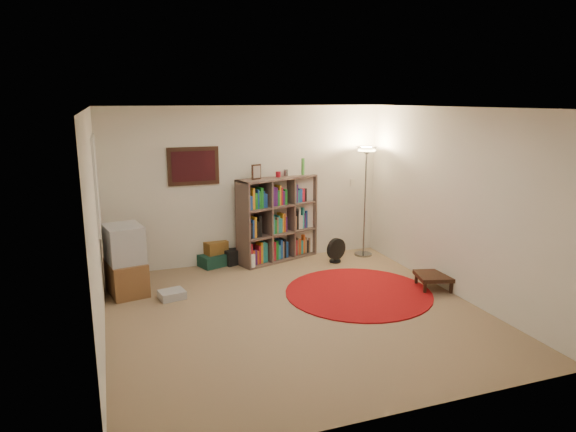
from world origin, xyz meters
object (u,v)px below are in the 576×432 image
bookshelf (276,220)px  floor_fan (336,250)px  side_table (434,277)px  suitcase (217,259)px  tv_stand (126,261)px  floor_lamp (366,166)px

bookshelf → floor_fan: bookshelf is taller
bookshelf → side_table: 2.65m
floor_fan → side_table: 1.73m
floor_fan → suitcase: floor_fan is taller
tv_stand → bookshelf: bearing=5.9°
tv_stand → suitcase: size_ratio=1.41×
bookshelf → tv_stand: (-2.39, -0.76, -0.21)m
suitcase → tv_stand: bearing=-170.0°
floor_fan → suitcase: size_ratio=0.60×
floor_lamp → side_table: bearing=-84.1°
floor_fan → suitcase: (-1.85, 0.54, -0.11)m
bookshelf → floor_fan: 1.09m
bookshelf → tv_stand: size_ratio=1.73×
floor_lamp → suitcase: 2.86m
floor_lamp → tv_stand: bearing=-172.8°
suitcase → floor_fan: bearing=-36.5°
floor_lamp → floor_fan: (-0.61, -0.21, -1.33)m
bookshelf → side_table: bearing=-69.4°
bookshelf → floor_fan: bearing=-47.6°
bookshelf → suitcase: (-0.98, 0.06, -0.57)m
tv_stand → side_table: tv_stand is taller
floor_lamp → side_table: size_ratio=3.27×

